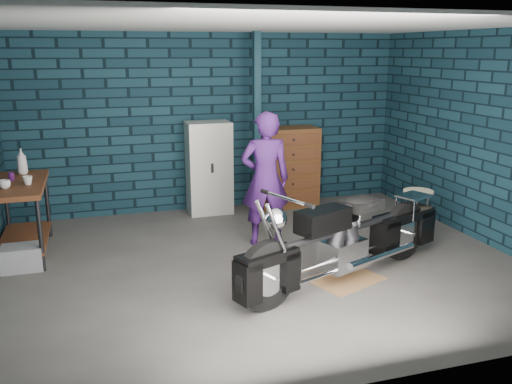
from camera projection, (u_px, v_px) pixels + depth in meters
ground at (261, 264)px, 6.39m from camera, size 6.00×6.00×0.00m
room_walls at (247, 97)px, 6.41m from camera, size 6.02×5.01×2.71m
support_post at (257, 126)px, 8.00m from camera, size 0.10×0.10×2.70m
workbench at (22, 219)px, 6.57m from camera, size 0.60×1.40×0.91m
drip_mat at (345, 279)px, 5.95m from camera, size 0.91×0.81×0.01m
motorcycle at (347, 232)px, 5.81m from camera, size 2.56×1.54×1.10m
person at (265, 179)px, 6.85m from camera, size 0.68×0.51×1.71m
storage_bin at (22, 258)px, 6.19m from camera, size 0.45×0.32×0.28m
locker at (209, 168)px, 8.24m from camera, size 0.65×0.47×1.40m
tool_chest at (287, 167)px, 8.61m from camera, size 0.95×0.53×1.26m
shop_stool at (416, 216)px, 7.02m from camera, size 0.42×0.42×0.70m
cup_a at (5, 184)px, 6.15m from camera, size 0.15×0.15×0.10m
cup_b at (28, 180)px, 6.34m from camera, size 0.12×0.12×0.10m
mug_purple at (11, 177)px, 6.54m from camera, size 0.08×0.08×0.10m
bottle at (22, 161)px, 6.86m from camera, size 0.14×0.14×0.33m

